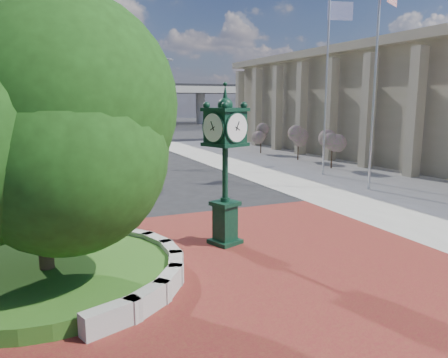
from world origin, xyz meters
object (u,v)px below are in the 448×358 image
(post_clock, at_px, (225,159))
(parked_car, at_px, (108,133))
(street_lamp_near, at_px, (157,97))
(flagpole_a, at_px, (375,83))
(street_lamp_far, at_px, (56,97))
(flagpole_b, at_px, (326,85))

(post_clock, height_order, parked_car, post_clock)
(post_clock, bearing_deg, street_lamp_near, 79.47)
(flagpole_a, relative_size, street_lamp_near, 1.26)
(post_clock, distance_m, flagpole_a, 11.63)
(street_lamp_near, height_order, street_lamp_far, street_lamp_far)
(parked_car, height_order, flagpole_b, flagpole_b)
(street_lamp_near, bearing_deg, parked_car, 100.21)
(flagpole_a, bearing_deg, parked_car, 102.17)
(post_clock, height_order, street_lamp_far, street_lamp_far)
(post_clock, relative_size, parked_car, 1.22)
(street_lamp_near, relative_size, street_lamp_far, 0.99)
(post_clock, xyz_separation_m, flagpole_a, (10.19, 4.97, 2.62))
(flagpole_b, distance_m, street_lamp_near, 18.11)
(post_clock, distance_m, street_lamp_near, 27.37)
(post_clock, xyz_separation_m, flagpole_b, (10.77, 9.69, 2.66))
(post_clock, relative_size, street_lamp_near, 0.60)
(flagpole_a, distance_m, street_lamp_far, 40.48)
(parked_car, distance_m, street_lamp_far, 7.34)
(flagpole_a, distance_m, street_lamp_near, 22.48)
(flagpole_a, relative_size, flagpole_b, 0.99)
(flagpole_b, relative_size, street_lamp_far, 1.26)
(post_clock, distance_m, street_lamp_far, 43.46)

